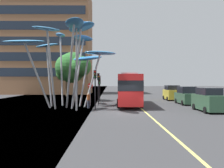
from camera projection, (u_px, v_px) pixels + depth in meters
name	position (u px, v px, depth m)	size (l,w,h in m)	color
ground	(116.00, 113.00, 21.63)	(120.00, 240.00, 0.10)	#38383A
red_bus	(129.00, 88.00, 28.64)	(3.09, 11.41, 3.77)	red
leaf_sculpture	(70.00, 45.00, 26.07)	(11.71, 11.98, 8.95)	#9EA0A5
traffic_light_kerb_near	(95.00, 81.00, 23.71)	(0.28, 0.42, 3.89)	black
traffic_light_kerb_far	(98.00, 82.00, 28.58)	(0.28, 0.42, 3.76)	black
traffic_light_island_mid	(100.00, 83.00, 34.98)	(0.28, 0.42, 3.62)	black
traffic_light_opposite	(100.00, 85.00, 34.68)	(0.28, 0.42, 3.22)	black
car_parked_near	(209.00, 100.00, 22.57)	(1.93, 4.58, 2.21)	#2D5138
car_parked_mid	(186.00, 96.00, 29.66)	(2.00, 4.49, 2.18)	#2D5138
car_parked_far	(172.00, 93.00, 36.24)	(2.07, 4.02, 2.22)	gold
street_lamp	(80.00, 55.00, 23.33)	(1.79, 0.44, 8.45)	gray
tree_pavement_near	(73.00, 67.00, 35.20)	(5.28, 4.97, 7.10)	brown
tree_pavement_far	(69.00, 70.00, 46.01)	(4.40, 4.46, 7.14)	brown
pedestrian	(88.00, 100.00, 25.32)	(0.34, 0.34, 1.62)	#2D3342
no_entry_sign	(90.00, 91.00, 28.04)	(0.60, 0.12, 2.61)	gray
backdrop_building	(49.00, 44.00, 56.40)	(19.10, 11.52, 22.78)	#8E6042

